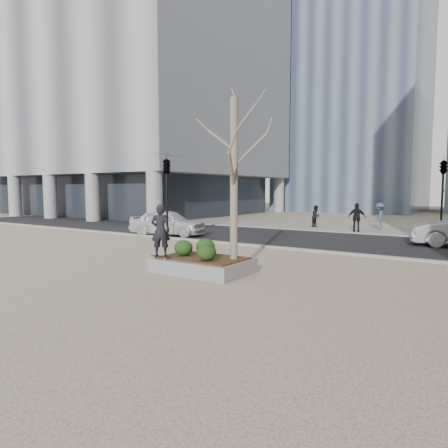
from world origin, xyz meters
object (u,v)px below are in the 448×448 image
Objects in this scene: skateboard at (161,257)px; skateboarder at (160,231)px; planter at (203,265)px; police_car at (168,222)px.

skateboarder reaches higher than skateboard.
planter is at bearing -174.34° from skateboarder.
skateboard is 0.18× the size of police_car.
skateboard is 0.88m from skateboarder.
skateboarder is (-1.10, -0.79, 1.14)m from planter.
skateboard is 0.47× the size of skateboarder.
police_car is at bearing -79.50° from skateboarder.
skateboarder is (0.00, 0.00, 0.88)m from skateboard.
skateboard is at bearing 180.00° from skateboarder.
police_car is at bearing 136.65° from skateboard.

